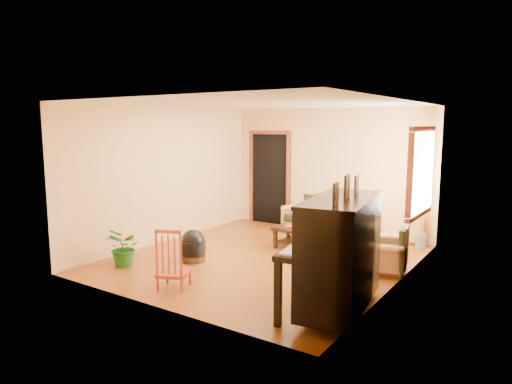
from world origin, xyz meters
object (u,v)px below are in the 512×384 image
Objects in this scene: armchair at (385,247)px; ceramic_crock at (421,241)px; piano at (341,256)px; red_chair at (174,258)px; potted_plant at (125,247)px; coffee_table at (305,239)px; footstool at (193,249)px; sofa at (322,217)px.

ceramic_crock is at bearing 74.05° from armchair.
piano reaches higher than red_chair.
red_chair reaches higher than armchair.
armchair is at bearing 29.99° from potted_plant.
red_chair is 4.74m from ceramic_crock.
piano is at bearing -53.70° from coffee_table.
coffee_table is 2.07m from footstool.
sofa is 3.86m from piano.
potted_plant is at bearing -131.81° from footstool.
footstool is (-2.88, 0.59, -0.51)m from piano.
potted_plant is at bearing -127.71° from coffee_table.
coffee_table reaches higher than ceramic_crock.
coffee_table is at bearing 54.45° from footstool.
ceramic_crock is at bearing 38.02° from coffee_table.
piano is 2.99m from footstool.
armchair is 3.15× the size of ceramic_crock.
armchair is (1.82, -1.53, -0.01)m from sofa.
piano reaches higher than ceramic_crock.
potted_plant is (-1.94, -2.50, 0.12)m from coffee_table.
ceramic_crock is 5.32m from potted_plant.
ceramic_crock is 0.39× the size of potted_plant.
coffee_table is 2.86m from red_chair.
red_chair is at bearing -101.78° from coffee_table.
footstool is at bearing 97.26° from red_chair.
sofa is 1.12m from coffee_table.
footstool is (-1.02, -2.78, -0.20)m from sofa.
footstool is (-2.84, -1.24, -0.19)m from armchair.
coffee_table is 0.68× the size of piano.
sofa is 2.38m from armchair.
armchair is 4.12m from potted_plant.
ceramic_crock is at bearing 46.01° from footstool.
footstool is 1.10m from potted_plant.
sofa reaches higher than potted_plant.
ceramic_crock is at bearing 46.46° from potted_plant.
coffee_table is at bearing 117.54° from piano.
piano reaches higher than footstool.
sofa reaches higher than armchair.
armchair is 0.90× the size of red_chair.
footstool is at bearing 159.57° from piano.
sofa is 3.89m from red_chair.
sofa is at bearing 69.85° from footstool.
coffee_table is at bearing 52.29° from potted_plant.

